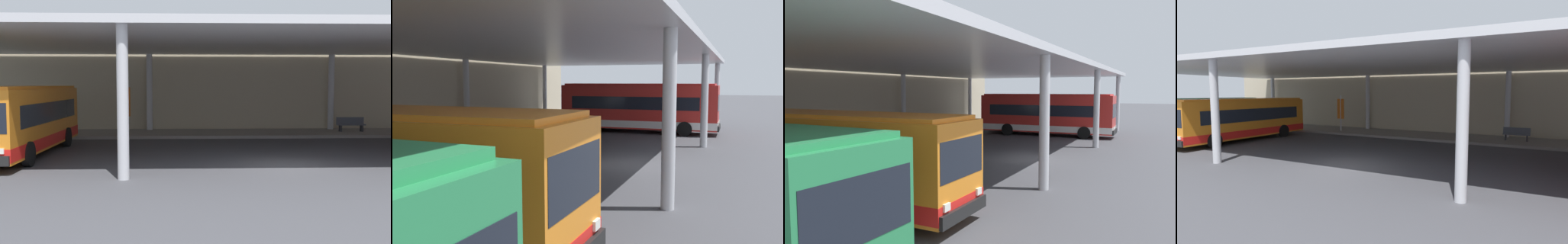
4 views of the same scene
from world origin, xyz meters
The scene contains 9 objects.
ground_plane centered at (0.00, 0.00, 0.00)m, with size 200.00×200.00×0.00m, color #47474C.
platform_kerb centered at (0.00, 11.75, 0.09)m, with size 42.00×4.50×0.18m, color gray.
station_building_facade centered at (0.00, 15.00, 3.22)m, with size 48.00×1.60×6.44m, color #C1B293.
canopy_shelter centered at (0.00, 5.50, 5.31)m, with size 40.00×17.00×5.55m.
bus_second_bay centered at (-11.35, 3.45, 1.66)m, with size 2.88×10.58×3.17m.
bus_middle_bay centered at (11.72, 2.60, 1.84)m, with size 2.79×11.35×3.57m.
bus_far_bay centered at (15.29, 3.78, 1.66)m, with size 2.92×10.59×3.17m.
bench_waiting centered at (6.96, 11.82, 0.66)m, with size 1.80×0.45×0.92m.
trash_bin centered at (10.59, 11.52, 0.68)m, with size 0.52×0.52×0.98m.
Camera 3 is at (-20.74, -6.77, 3.91)m, focal length 35.60 mm.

